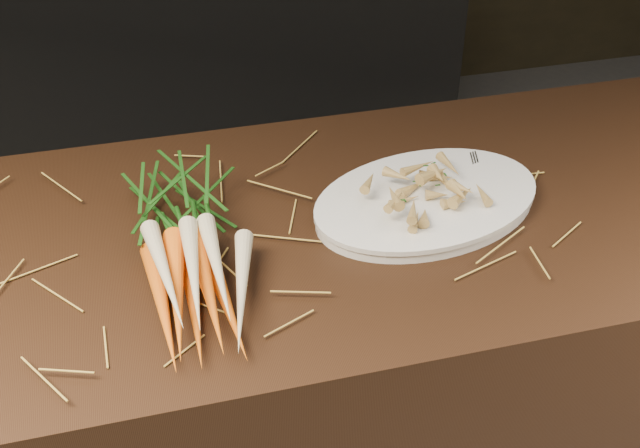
% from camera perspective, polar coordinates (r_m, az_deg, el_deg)
% --- Properties ---
extents(main_counter, '(2.40, 0.70, 0.90)m').
position_cam_1_polar(main_counter, '(1.61, -7.96, -14.07)').
color(main_counter, black).
rests_on(main_counter, ground).
extents(back_counter, '(1.82, 0.62, 0.84)m').
position_cam_1_polar(back_counter, '(3.20, -7.37, 12.49)').
color(back_counter, black).
rests_on(back_counter, ground).
extents(straw_bedding, '(1.40, 0.60, 0.02)m').
position_cam_1_polar(straw_bedding, '(1.30, -9.60, -0.88)').
color(straw_bedding, '#AA812C').
rests_on(straw_bedding, main_counter).
extents(root_veg_bunch, '(0.19, 0.50, 0.09)m').
position_cam_1_polar(root_veg_bunch, '(1.25, -9.57, -0.60)').
color(root_veg_bunch, '#ED5F0C').
rests_on(root_veg_bunch, main_counter).
extents(serving_platter, '(0.46, 0.36, 0.02)m').
position_cam_1_polar(serving_platter, '(1.37, 7.59, 1.50)').
color(serving_platter, white).
rests_on(serving_platter, main_counter).
extents(roasted_veg_heap, '(0.23, 0.19, 0.04)m').
position_cam_1_polar(roasted_veg_heap, '(1.35, 7.70, 2.67)').
color(roasted_veg_heap, olive).
rests_on(roasted_veg_heap, serving_platter).
extents(serving_fork, '(0.05, 0.15, 0.00)m').
position_cam_1_polar(serving_fork, '(1.43, 12.76, 3.11)').
color(serving_fork, silver).
rests_on(serving_fork, serving_platter).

